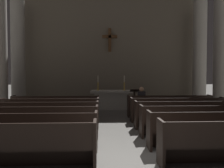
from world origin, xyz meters
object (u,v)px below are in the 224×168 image
Objects in this scene: pew_left_row_5 at (50,110)px; pew_left_row_6 at (56,106)px; pew_left_row_2 at (20,132)px; pew_right_row_5 at (178,109)px; lectern at (134,101)px; pew_left_row_1 at (0,146)px; altar at (111,99)px; pew_left_row_3 at (34,122)px; column_right_third at (222,44)px; column_left_fourth at (18,49)px; pew_right_row_3 at (202,121)px; pew_right_row_6 at (169,106)px; lone_worshipper at (141,101)px; column_right_fourth at (200,50)px; candlestick_left at (98,86)px; candlestick_right at (124,85)px; pew_left_row_4 at (43,115)px; pew_right_row_4 at (188,114)px; pew_right_row_2 at (222,129)px.

pew_left_row_5 and pew_left_row_6 have the same top height.
pew_right_row_5 is at bearing 34.42° from pew_left_row_2.
pew_left_row_1 is at bearing -117.74° from lectern.
pew_left_row_3 is at bearing -113.47° from altar.
pew_left_row_2 and pew_left_row_6 have the same top height.
pew_left_row_1 is 0.55× the size of column_right_third.
column_right_third is 10.67m from column_left_fourth.
pew_right_row_5 is 4.25m from altar.
pew_right_row_3 is at bearing -24.55° from pew_left_row_5.
altar reaches higher than pew_left_row_6.
lone_worshipper is (-1.25, 0.04, 0.22)m from pew_right_row_6.
lone_worshipper reaches higher than lectern.
column_right_fourth is 6.29m from candlestick_left.
pew_left_row_1 is at bearing -107.27° from altar.
candlestick_right is at bearing 60.89° from pew_left_row_3.
column_right_fourth is (7.67, 5.52, 2.82)m from pew_left_row_4.
lone_worshipper reaches higher than pew_left_row_3.
pew_left_row_5 is 0.55× the size of column_right_third.
pew_right_row_4 is 6.76m from column_right_fourth.
pew_right_row_2 is at bearing -76.11° from lectern.
altar is at bearing 54.25° from pew_left_row_5.
pew_left_row_3 is 5.09m from pew_right_row_2.
lectern is at bearing 43.47° from pew_left_row_4.
pew_right_row_2 is 4.68× the size of candlestick_right.
pew_left_row_4 is 0.55× the size of column_left_fourth.
candlestick_left reaches higher than pew_left_row_1.
pew_left_row_4 is at bearing 167.13° from pew_right_row_3.
column_right_third reaches higher than lone_worshipper.
pew_right_row_2 is 3.22× the size of lectern.
pew_left_row_1 and pew_right_row_6 have the same top height.
pew_left_row_4 is 1.00× the size of pew_left_row_6.
pew_left_row_5 is 0.55× the size of column_left_fourth.
pew_right_row_3 is at bearing -72.81° from lectern.
pew_left_row_3 is at bearing -137.18° from lone_worshipper.
candlestick_right is at bearing 117.34° from pew_right_row_5.
pew_left_row_2 is 1.00× the size of pew_left_row_3.
column_right_third is 1.00× the size of column_left_fourth.
pew_left_row_4 is 4.92m from lectern.
column_right_fourth is 5.72m from lone_worshipper.
pew_left_row_6 is at bearing 90.00° from pew_left_row_4.
lectern is at bearing 112.44° from pew_right_row_4.
pew_right_row_5 is 1.69× the size of altar.
pew_left_row_2 is 8.71m from column_left_fourth.
column_right_third reaches higher than pew_left_row_1.
pew_left_row_3 and pew_right_row_2 have the same top height.
pew_left_row_4 is 5.64m from candlestick_right.
pew_left_row_4 and pew_left_row_6 have the same top height.
candlestick_right is (3.18, 5.72, 0.79)m from pew_left_row_3.
pew_left_row_5 is 1.00× the size of pew_right_row_6.
lectern reaches higher than pew_left_row_5.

